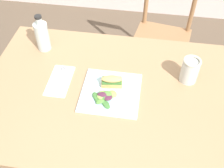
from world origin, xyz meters
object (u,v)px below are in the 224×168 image
Objects in this scene: plate_lunch at (111,92)px; bottle_cold_brew at (43,37)px; sandwich_half_front at (112,81)px; mason_jar_iced_tea at (190,71)px; fork_on_napkin at (60,78)px; chair_wooden_far at (162,37)px; dining_table at (119,109)px.

bottle_cold_brew is (-0.41, 0.27, 0.07)m from plate_lunch.
sandwich_half_front is 0.82× the size of mason_jar_iced_tea.
fork_on_napkin is (-0.26, 0.06, 0.00)m from plate_lunch.
fork_on_napkin is 0.27m from bottle_cold_brew.
fork_on_napkin is 0.62m from mason_jar_iced_tea.
chair_wooden_far reaches higher than mason_jar_iced_tea.
mason_jar_iced_tea reaches higher than plate_lunch.
dining_table is at bearing -103.86° from chair_wooden_far.
plate_lunch is at bearing -12.42° from fork_on_napkin.
sandwich_half_front is at bearing 142.35° from dining_table.
plate_lunch is at bearing -157.79° from mason_jar_iced_tea.
sandwich_half_front is 0.47m from bottle_cold_brew.
sandwich_half_front is (-0.00, 0.04, 0.03)m from plate_lunch.
chair_wooden_far is at bearing 98.44° from mason_jar_iced_tea.
chair_wooden_far is 0.80m from mason_jar_iced_tea.
bottle_cold_brew is 0.77m from mason_jar_iced_tea.
dining_table is 0.33m from fork_on_napkin.
plate_lunch is 0.05m from sandwich_half_front.
bottle_cold_brew is at bearing 146.66° from plate_lunch.
fork_on_napkin is at bearing 167.58° from plate_lunch.
sandwich_half_front is 0.51× the size of bottle_cold_brew.
dining_table is 1.51× the size of chair_wooden_far.
mason_jar_iced_tea reaches higher than dining_table.
chair_wooden_far is 6.88× the size of mason_jar_iced_tea.
chair_wooden_far is at bearing 73.81° from plate_lunch.
bottle_cold_brew is at bearing -137.92° from chair_wooden_far.
bottle_cold_brew reaches higher than mason_jar_iced_tea.
fork_on_napkin is 1.47× the size of mason_jar_iced_tea.
bottle_cold_brew reaches higher than fork_on_napkin.
plate_lunch reaches higher than fork_on_napkin.
chair_wooden_far reaches higher than sandwich_half_front.
chair_wooden_far is at bearing 76.14° from dining_table.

